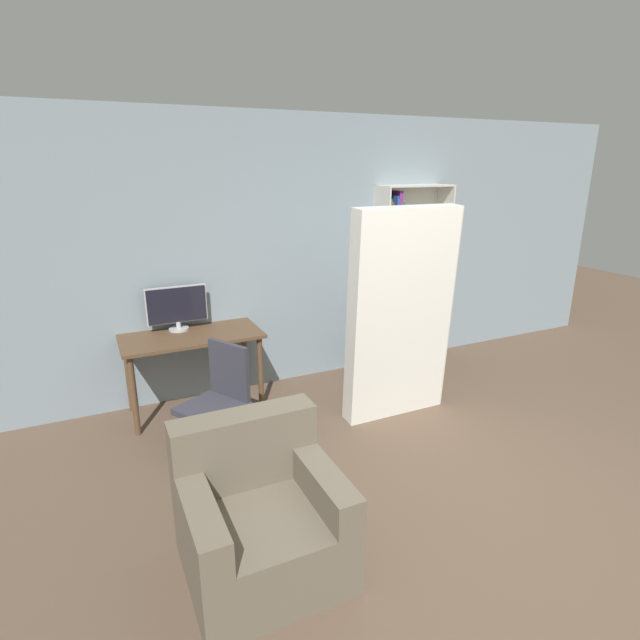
{
  "coord_description": "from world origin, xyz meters",
  "views": [
    {
      "loc": [
        -2.15,
        -1.83,
        2.22
      ],
      "look_at": [
        -0.56,
        1.55,
        1.05
      ],
      "focal_mm": 28.0,
      "sensor_mm": 36.0,
      "label": 1
    }
  ],
  "objects_px": {
    "bookshelf": "(401,280)",
    "mattress_near": "(401,316)",
    "armchair": "(260,516)",
    "office_chair": "(218,413)",
    "monitor": "(177,307)"
  },
  "relations": [
    {
      "from": "armchair",
      "to": "office_chair",
      "type": "bearing_deg",
      "value": 86.37
    },
    {
      "from": "bookshelf",
      "to": "mattress_near",
      "type": "relative_size",
      "value": 1.06
    },
    {
      "from": "monitor",
      "to": "mattress_near",
      "type": "bearing_deg",
      "value": -31.33
    },
    {
      "from": "office_chair",
      "to": "bookshelf",
      "type": "height_order",
      "value": "bookshelf"
    },
    {
      "from": "office_chair",
      "to": "mattress_near",
      "type": "relative_size",
      "value": 0.47
    },
    {
      "from": "monitor",
      "to": "mattress_near",
      "type": "distance_m",
      "value": 2.03
    },
    {
      "from": "office_chair",
      "to": "armchair",
      "type": "height_order",
      "value": "office_chair"
    },
    {
      "from": "mattress_near",
      "to": "bookshelf",
      "type": "bearing_deg",
      "value": 56.16
    },
    {
      "from": "office_chair",
      "to": "armchair",
      "type": "xyz_separation_m",
      "value": [
        -0.08,
        -1.23,
        -0.04
      ]
    },
    {
      "from": "bookshelf",
      "to": "mattress_near",
      "type": "xyz_separation_m",
      "value": [
        -0.7,
        -1.05,
        -0.03
      ]
    },
    {
      "from": "office_chair",
      "to": "mattress_near",
      "type": "distance_m",
      "value": 1.76
    },
    {
      "from": "monitor",
      "to": "armchair",
      "type": "distance_m",
      "value": 2.35
    },
    {
      "from": "monitor",
      "to": "mattress_near",
      "type": "relative_size",
      "value": 0.29
    },
    {
      "from": "monitor",
      "to": "office_chair",
      "type": "xyz_separation_m",
      "value": [
        0.08,
        -1.02,
        -0.62
      ]
    },
    {
      "from": "bookshelf",
      "to": "mattress_near",
      "type": "height_order",
      "value": "bookshelf"
    }
  ]
}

